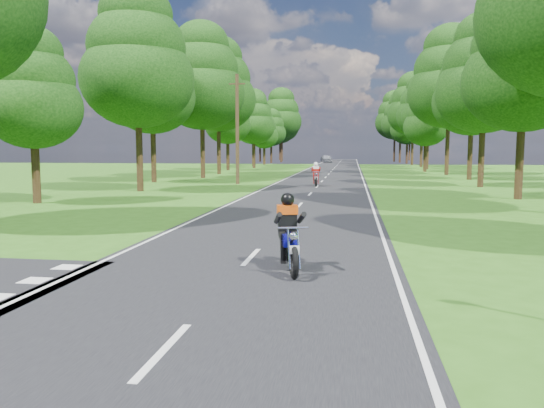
# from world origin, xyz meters

# --- Properties ---
(ground) EXTENTS (160.00, 160.00, 0.00)m
(ground) POSITION_xyz_m (0.00, 0.00, 0.00)
(ground) COLOR #2B5A14
(ground) RESTS_ON ground
(main_road) EXTENTS (7.00, 140.00, 0.02)m
(main_road) POSITION_xyz_m (0.00, 50.00, 0.01)
(main_road) COLOR black
(main_road) RESTS_ON ground
(road_markings) EXTENTS (7.40, 140.00, 0.01)m
(road_markings) POSITION_xyz_m (-0.14, 48.13, 0.02)
(road_markings) COLOR silver
(road_markings) RESTS_ON main_road
(treeline) EXTENTS (40.00, 115.35, 14.78)m
(treeline) POSITION_xyz_m (1.43, 60.06, 8.25)
(treeline) COLOR black
(treeline) RESTS_ON ground
(telegraph_pole) EXTENTS (1.20, 0.26, 8.00)m
(telegraph_pole) POSITION_xyz_m (-6.00, 28.00, 4.07)
(telegraph_pole) COLOR #382616
(telegraph_pole) RESTS_ON ground
(rider_near_blue) EXTENTS (1.13, 2.08, 1.65)m
(rider_near_blue) POSITION_xyz_m (1.05, 0.81, 0.85)
(rider_near_blue) COLOR #0E0C8C
(rider_near_blue) RESTS_ON main_road
(rider_far_red) EXTENTS (0.85, 2.05, 1.67)m
(rider_far_red) POSITION_xyz_m (-0.12, 26.63, 0.85)
(rider_far_red) COLOR #B50D1D
(rider_far_red) RESTS_ON main_road
(distant_car) EXTENTS (2.70, 4.61, 1.47)m
(distant_car) POSITION_xyz_m (-2.55, 91.73, 0.76)
(distant_car) COLOR #B7B9BF
(distant_car) RESTS_ON main_road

